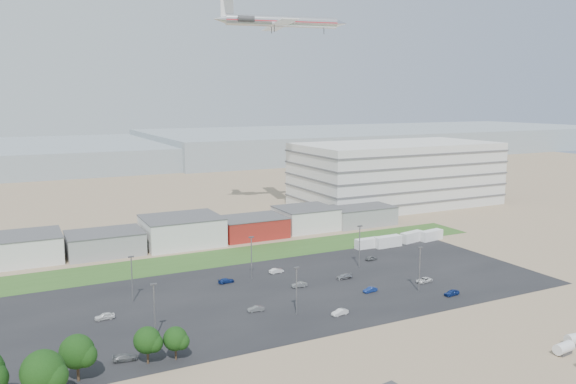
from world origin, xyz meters
TOP-DOWN VIEW (x-y plane):
  - ground at (0.00, 0.00)m, footprint 700.00×700.00m
  - parking_lot at (5.00, 20.00)m, footprint 120.00×50.00m
  - grass_strip at (0.00, 52.00)m, footprint 160.00×16.00m
  - hills_backdrop at (40.00, 315.00)m, footprint 700.00×200.00m
  - building_row at (-17.00, 71.00)m, footprint 170.00×20.00m
  - parking_garage at (90.00, 95.00)m, footprint 80.00×40.00m
  - storage_tank_nw at (30.96, -28.72)m, footprint 3.84×2.18m
  - box_trailer_a at (40.40, 42.69)m, footprint 7.45×2.33m
  - box_trailer_b at (46.50, 41.16)m, footprint 8.45×2.77m
  - box_trailer_c at (56.45, 42.69)m, footprint 8.38×4.17m
  - box_trailer_d at (63.05, 41.71)m, footprint 8.29×3.69m
  - tree_left at (-47.98, -8.00)m, footprint 6.34×6.34m
  - tree_mid at (-42.97, -2.04)m, footprint 5.55×5.55m
  - tree_right at (-32.24, -1.00)m, footprint 4.67×4.67m
  - tree_near at (-27.82, -1.66)m, footprint 4.23×4.23m
  - lightpole_front_l at (-28.82, 8.22)m, footprint 1.19×0.50m
  - lightpole_front_m at (-1.09, 6.93)m, footprint 1.14×0.48m
  - lightpole_front_r at (29.67, 6.98)m, footprint 1.19×0.49m
  - lightpole_back_l at (-28.72, 28.69)m, footprint 1.16×0.48m
  - lightpole_back_m at (-0.42, 31.35)m, footprint 1.22×0.51m
  - lightpole_back_r at (28.02, 28.31)m, footprint 1.27×0.53m
  - airliner at (38.23, 94.06)m, footprint 53.91×42.18m
  - parked_car_0 at (34.63, 11.13)m, footprint 4.16×2.13m
  - parked_car_1 at (19.54, 11.17)m, footprint 3.48×1.54m
  - parked_car_2 at (34.24, 1.50)m, footprint 3.87×1.86m
  - parked_car_4 at (-7.67, 11.98)m, footprint 3.46×1.57m
  - parked_car_5 at (-35.62, 21.28)m, footprint 3.82×1.58m
  - parked_car_6 at (-6.82, 31.41)m, footprint 4.00×1.96m
  - parked_car_7 at (7.04, 21.21)m, footprint 3.66×1.64m
  - parked_car_8 at (34.26, 31.83)m, footprint 3.48×1.77m
  - parked_car_10 at (-35.36, 1.60)m, footprint 4.22×2.16m
  - parked_car_11 at (6.86, 32.98)m, footprint 3.73×1.58m
  - parked_car_12 at (19.33, 21.69)m, footprint 4.04×1.77m
  - parked_car_13 at (6.47, 2.76)m, footprint 3.68×1.67m

SIDE VIEW (x-z plane):
  - ground at x=0.00m, z-range 0.00..0.00m
  - parking_lot at x=5.00m, z-range 0.00..0.01m
  - grass_strip at x=0.00m, z-range 0.00..0.02m
  - parked_car_4 at x=-7.67m, z-range 0.00..1.10m
  - parked_car_1 at x=19.54m, z-range 0.00..1.11m
  - parked_car_6 at x=-6.82m, z-range 0.00..1.12m
  - parked_car_0 at x=34.63m, z-range 0.00..1.12m
  - parked_car_8 at x=34.26m, z-range 0.00..1.14m
  - parked_car_12 at x=19.33m, z-range 0.00..1.16m
  - parked_car_7 at x=7.04m, z-range 0.00..1.17m
  - parked_car_13 at x=6.47m, z-range 0.00..1.17m
  - parked_car_10 at x=-35.36m, z-range 0.00..1.17m
  - parked_car_11 at x=6.86m, z-range 0.00..1.20m
  - parked_car_2 at x=34.24m, z-range 0.00..1.27m
  - parked_car_5 at x=-35.62m, z-range 0.00..1.29m
  - storage_tank_nw at x=30.96m, z-range 0.00..2.21m
  - box_trailer_a at x=40.40m, z-range 0.00..2.79m
  - box_trailer_d at x=63.05m, z-range 0.00..3.00m
  - box_trailer_c at x=56.45m, z-range 0.00..3.01m
  - box_trailer_b at x=46.50m, z-range 0.00..3.15m
  - tree_near at x=-27.82m, z-range 0.00..6.35m
  - tree_right at x=-32.24m, z-range 0.00..7.00m
  - building_row at x=-17.00m, z-range 0.00..8.00m
  - tree_mid at x=-42.97m, z-range 0.00..8.33m
  - hills_backdrop at x=40.00m, z-range 0.00..9.00m
  - tree_left at x=-47.98m, z-range 0.00..9.51m
  - lightpole_front_m at x=-1.09m, z-range 0.00..9.71m
  - lightpole_back_l at x=-28.72m, z-range 0.00..9.89m
  - lightpole_front_r at x=29.67m, z-range 0.00..10.08m
  - lightpole_front_l at x=-28.82m, z-range 0.00..10.14m
  - lightpole_back_m at x=-0.42m, z-range 0.00..10.36m
  - lightpole_back_r at x=28.02m, z-range 0.00..10.76m
  - parking_garage at x=90.00m, z-range 0.00..25.00m
  - airliner at x=38.23m, z-range 61.90..76.11m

